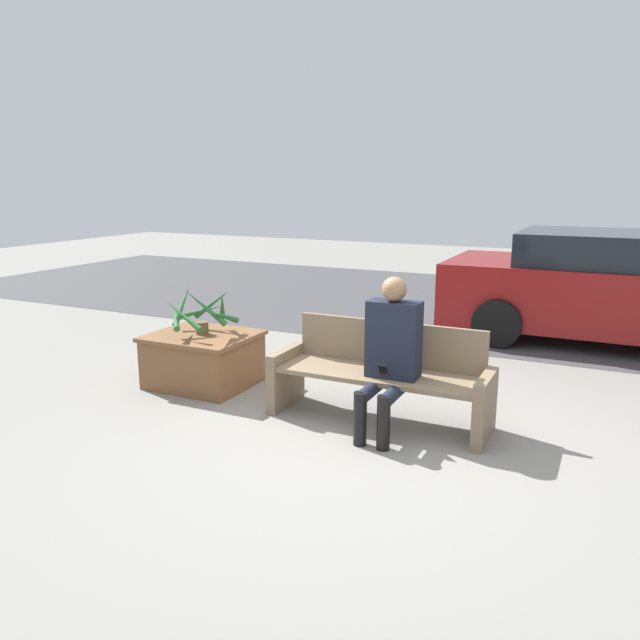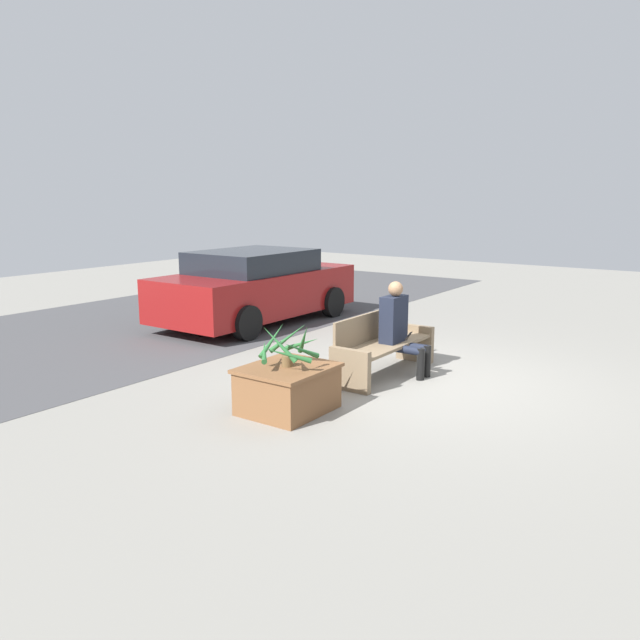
{
  "view_description": "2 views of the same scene",
  "coord_description": "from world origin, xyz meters",
  "px_view_note": "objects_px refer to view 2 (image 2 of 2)",
  "views": [
    {
      "loc": [
        1.73,
        -4.21,
        2.03
      ],
      "look_at": [
        -0.78,
        0.99,
        0.72
      ],
      "focal_mm": 35.0,
      "sensor_mm": 36.0,
      "label": 1
    },
    {
      "loc": [
        -7.23,
        -3.49,
        2.39
      ],
      "look_at": [
        -1.03,
        0.89,
        0.88
      ],
      "focal_mm": 35.0,
      "sensor_mm": 36.0,
      "label": 2
    }
  ],
  "objects_px": {
    "bench": "(381,346)",
    "planter_box": "(288,387)",
    "parked_car": "(256,287)",
    "potted_plant": "(287,347)",
    "person_seated": "(399,325)"
  },
  "relations": [
    {
      "from": "planter_box",
      "to": "potted_plant",
      "type": "distance_m",
      "value": 0.47
    },
    {
      "from": "person_seated",
      "to": "planter_box",
      "type": "height_order",
      "value": "person_seated"
    },
    {
      "from": "parked_car",
      "to": "potted_plant",
      "type": "bearing_deg",
      "value": -135.12
    },
    {
      "from": "person_seated",
      "to": "parked_car",
      "type": "relative_size",
      "value": 0.31
    },
    {
      "from": "person_seated",
      "to": "potted_plant",
      "type": "relative_size",
      "value": 1.66
    },
    {
      "from": "parked_car",
      "to": "planter_box",
      "type": "bearing_deg",
      "value": -135.13
    },
    {
      "from": "bench",
      "to": "parked_car",
      "type": "distance_m",
      "value": 4.14
    },
    {
      "from": "bench",
      "to": "planter_box",
      "type": "distance_m",
      "value": 1.93
    },
    {
      "from": "planter_box",
      "to": "potted_plant",
      "type": "relative_size",
      "value": 1.31
    },
    {
      "from": "bench",
      "to": "parked_car",
      "type": "bearing_deg",
      "value": 65.25
    },
    {
      "from": "bench",
      "to": "person_seated",
      "type": "distance_m",
      "value": 0.37
    },
    {
      "from": "bench",
      "to": "planter_box",
      "type": "xyz_separation_m",
      "value": [
        -1.93,
        0.11,
        -0.11
      ]
    },
    {
      "from": "person_seated",
      "to": "potted_plant",
      "type": "bearing_deg",
      "value": 172.13
    },
    {
      "from": "planter_box",
      "to": "parked_car",
      "type": "xyz_separation_m",
      "value": [
        3.66,
        3.64,
        0.41
      ]
    },
    {
      "from": "person_seated",
      "to": "parked_car",
      "type": "height_order",
      "value": "parked_car"
    }
  ]
}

